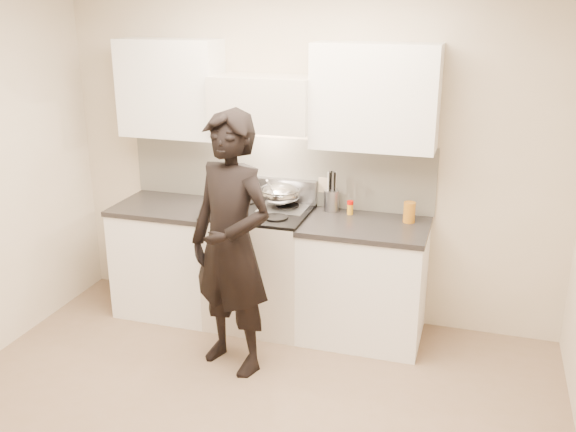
{
  "coord_description": "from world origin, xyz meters",
  "views": [
    {
      "loc": [
        1.29,
        -3.0,
        2.49
      ],
      "look_at": [
        0.04,
        1.05,
        1.05
      ],
      "focal_mm": 40.0,
      "sensor_mm": 36.0,
      "label": 1
    }
  ],
  "objects": [
    {
      "name": "person",
      "position": [
        -0.26,
        0.75,
        0.91
      ],
      "size": [
        0.78,
        0.64,
        1.83
      ],
      "primitive_type": "imported",
      "rotation": [
        0.0,
        0.0,
        -0.36
      ],
      "color": "black",
      "rests_on": "ground"
    },
    {
      "name": "counter_right",
      "position": [
        0.53,
        1.43,
        0.46
      ],
      "size": [
        0.92,
        0.67,
        0.92
      ],
      "color": "white",
      "rests_on": "ground"
    },
    {
      "name": "counter_left",
      "position": [
        -1.08,
        1.43,
        0.46
      ],
      "size": [
        0.82,
        0.67,
        0.92
      ],
      "color": "white",
      "rests_on": "ground"
    },
    {
      "name": "spice_jar",
      "position": [
        0.37,
        1.61,
        0.97
      ],
      "size": [
        0.05,
        0.05,
        0.11
      ],
      "color": "orange",
      "rests_on": "counter_right"
    },
    {
      "name": "stock_pot",
      "position": [
        -0.5,
        1.29,
        1.03
      ],
      "size": [
        0.3,
        0.3,
        0.15
      ],
      "color": "#B5B5B5",
      "rests_on": "stove"
    },
    {
      "name": "oil_glass",
      "position": [
        0.83,
        1.55,
        1.0
      ],
      "size": [
        0.09,
        0.09,
        0.15
      ],
      "color": "#B16B19",
      "rests_on": "counter_right"
    },
    {
      "name": "room_shell",
      "position": [
        -0.06,
        0.37,
        1.6
      ],
      "size": [
        4.04,
        3.54,
        2.7
      ],
      "color": "beige",
      "rests_on": "ground"
    },
    {
      "name": "wok",
      "position": [
        -0.18,
        1.57,
        1.05
      ],
      "size": [
        0.32,
        0.4,
        0.26
      ],
      "color": "#B5B5B5",
      "rests_on": "stove"
    },
    {
      "name": "utensil_crock",
      "position": [
        0.22,
        1.64,
        1.02
      ],
      "size": [
        0.12,
        0.12,
        0.31
      ],
      "color": "#9D9FA8",
      "rests_on": "counter_right"
    },
    {
      "name": "stove",
      "position": [
        -0.3,
        1.42,
        0.47
      ],
      "size": [
        0.76,
        0.65,
        0.96
      ],
      "color": "beige",
      "rests_on": "ground"
    }
  ]
}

